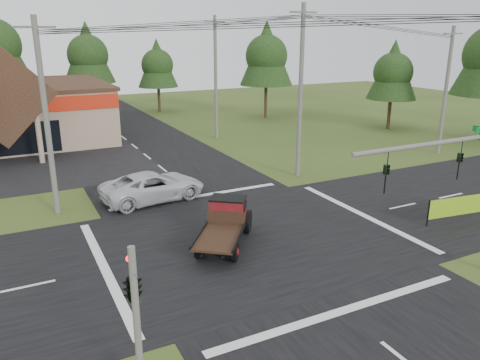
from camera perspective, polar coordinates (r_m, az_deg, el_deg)
ground at (r=23.01m, az=1.33°, el=-7.21°), size 120.00×120.00×0.00m
road_ns at (r=23.01m, az=1.33°, el=-7.18°), size 12.00×120.00×0.02m
road_ew at (r=23.01m, az=1.33°, el=-7.18°), size 120.00×12.00×0.02m
traffic_signal_corner at (r=12.88m, az=-13.07°, el=-11.14°), size 0.53×2.48×4.40m
utility_pole_nw at (r=26.83m, az=-22.57°, el=7.08°), size 2.00×0.30×10.50m
utility_pole_ne at (r=32.14m, az=7.39°, el=10.66°), size 2.00×0.30×11.50m
utility_pole_far at (r=41.66m, az=23.79°, el=9.96°), size 2.00×0.30×10.20m
utility_pole_n at (r=44.39m, az=-2.98°, el=12.40°), size 2.00×0.30×11.20m
tree_row_d at (r=61.28m, az=-18.09°, el=14.51°), size 6.16×6.16×11.11m
tree_row_e at (r=61.22m, az=-10.05°, el=13.81°), size 5.04×5.04×9.09m
tree_side_ne at (r=55.94m, az=3.25°, el=15.11°), size 6.16×6.16×11.11m
tree_side_e_near at (r=51.28m, az=18.18°, el=12.59°), size 5.04×5.04×9.09m
antique_flatbed_truck at (r=21.94m, az=-1.99°, el=-5.50°), size 4.56×5.16×2.10m
roadside_banner at (r=27.45m, az=25.22°, el=-3.16°), size 4.20×0.66×1.44m
white_pickup at (r=28.45m, az=-10.53°, el=-0.75°), size 6.51×3.63×1.72m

